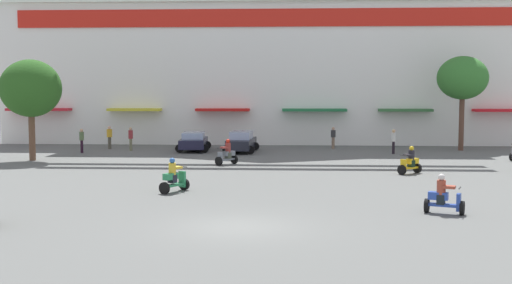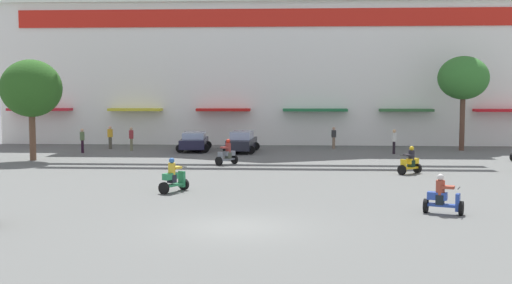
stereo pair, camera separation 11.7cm
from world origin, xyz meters
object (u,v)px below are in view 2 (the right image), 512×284
object	(u,v)px
parked_car_1	(242,142)
pedestrian_4	(82,139)
scooter_rider_1	(173,178)
scooter_rider_3	(227,154)
pedestrian_0	(394,140)
parked_car_0	(194,141)
scooter_rider_0	(443,198)
plaza_tree_1	(463,78)
pedestrian_2	(110,136)
scooter_rider_4	(410,163)
pedestrian_3	(334,136)
plaza_tree_0	(31,89)
pedestrian_1	(131,137)

from	to	relation	value
parked_car_1	pedestrian_4	bearing A→B (deg)	-174.13
scooter_rider_1	scooter_rider_3	size ratio (longest dim) A/B	1.00
parked_car_1	pedestrian_0	bearing A→B (deg)	-3.36
parked_car_0	pedestrian_4	size ratio (longest dim) A/B	2.54
scooter_rider_1	scooter_rider_0	bearing A→B (deg)	-21.71
plaza_tree_1	pedestrian_4	bearing A→B (deg)	-173.02
pedestrian_0	plaza_tree_1	bearing A→B (deg)	27.65
pedestrian_2	scooter_rider_4	bearing A→B (deg)	-32.77
pedestrian_2	parked_car_1	bearing A→B (deg)	-10.40
scooter_rider_0	scooter_rider_3	distance (m)	17.19
scooter_rider_0	pedestrian_2	xyz separation A→B (m)	(-19.10, 23.68, 0.37)
scooter_rider_0	pedestrian_4	bearing A→B (deg)	134.35
parked_car_1	scooter_rider_0	size ratio (longest dim) A/B	2.99
scooter_rider_0	pedestrian_3	world-z (taller)	pedestrian_3
plaza_tree_0	parked_car_1	world-z (taller)	plaza_tree_0
plaza_tree_0	pedestrian_4	bearing A→B (deg)	70.85
parked_car_0	pedestrian_4	distance (m)	7.85
plaza_tree_0	scooter_rider_1	size ratio (longest dim) A/B	4.13
plaza_tree_0	pedestrian_3	world-z (taller)	plaza_tree_0
pedestrian_3	scooter_rider_0	bearing A→B (deg)	-84.44
scooter_rider_1	scooter_rider_4	xyz separation A→B (m)	(11.48, 6.62, -0.03)
parked_car_0	scooter_rider_4	distance (m)	17.73
scooter_rider_1	pedestrian_1	world-z (taller)	pedestrian_1
parked_car_1	pedestrian_1	world-z (taller)	pedestrian_1
plaza_tree_1	scooter_rider_1	size ratio (longest dim) A/B	4.46
parked_car_0	pedestrian_2	size ratio (longest dim) A/B	2.54
plaza_tree_0	scooter_rider_0	size ratio (longest dim) A/B	4.25
parked_car_1	pedestrian_0	xyz separation A→B (m)	(10.60, -0.62, 0.24)
plaza_tree_1	scooter_rider_0	xyz separation A→B (m)	(-6.85, -24.00, -4.64)
scooter_rider_1	pedestrian_1	bearing A→B (deg)	109.65
plaza_tree_0	pedestrian_3	xyz separation A→B (m)	(19.45, 8.65, -3.58)
scooter_rider_3	pedestrian_1	world-z (taller)	pedestrian_1
pedestrian_3	parked_car_0	bearing A→B (deg)	-168.16
plaza_tree_1	scooter_rider_4	size ratio (longest dim) A/B	4.61
pedestrian_3	pedestrian_4	bearing A→B (deg)	-167.45
plaza_tree_1	scooter_rider_3	distance (m)	19.41
pedestrian_0	pedestrian_4	distance (m)	21.76
parked_car_1	pedestrian_0	size ratio (longest dim) A/B	2.62
pedestrian_4	plaza_tree_0	bearing A→B (deg)	-109.15
plaza_tree_1	pedestrian_0	world-z (taller)	plaza_tree_1
plaza_tree_0	scooter_rider_3	size ratio (longest dim) A/B	4.14
scooter_rider_3	pedestrian_0	xyz separation A→B (m)	(10.90, 6.81, 0.37)
scooter_rider_1	pedestrian_1	size ratio (longest dim) A/B	0.89
plaza_tree_1	pedestrian_3	distance (m)	10.22
pedestrian_2	pedestrian_1	bearing A→B (deg)	-34.64
parked_car_0	scooter_rider_1	world-z (taller)	scooter_rider_1
pedestrian_1	pedestrian_4	xyz separation A→B (m)	(-3.07, -1.65, -0.00)
plaza_tree_0	pedestrian_4	distance (m)	6.08
scooter_rider_4	parked_car_1	bearing A→B (deg)	131.96
plaza_tree_1	pedestrian_0	bearing A→B (deg)	-152.35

